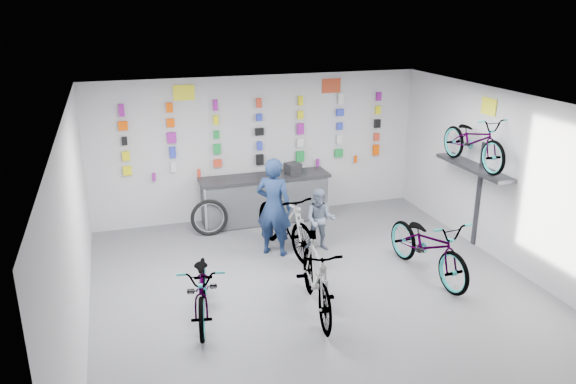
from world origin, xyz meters
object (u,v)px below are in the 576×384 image
object	(u,v)px
counter	(265,200)
bike_right	(428,245)
bike_service	(285,221)
customer	(320,220)
clerk	(274,207)
bike_left	(203,287)
bike_center	(316,277)

from	to	relation	value
counter	bike_right	distance (m)	3.74
bike_service	customer	world-z (taller)	bike_service
counter	clerk	world-z (taller)	clerk
customer	counter	bearing A→B (deg)	131.64
bike_right	bike_service	distance (m)	2.58
bike_left	customer	bearing A→B (deg)	44.91
bike_right	bike_center	bearing A→B (deg)	-171.44
bike_center	customer	world-z (taller)	customer
bike_service	customer	size ratio (longest dim) A/B	1.70
counter	bike_left	size ratio (longest dim) A/B	1.46
bike_left	bike_center	size ratio (longest dim) A/B	0.96
counter	bike_service	xyz separation A→B (m)	(-0.06, -1.57, 0.12)
bike_left	clerk	world-z (taller)	clerk
counter	bike_center	xyz separation A→B (m)	(-0.26, -3.75, 0.09)
bike_right	counter	bearing A→B (deg)	115.76
customer	clerk	bearing A→B (deg)	-163.36
bike_right	bike_service	xyz separation A→B (m)	(-2.01, 1.62, 0.05)
bike_service	bike_center	bearing A→B (deg)	-108.42
bike_service	clerk	size ratio (longest dim) A/B	1.10
bike_right	bike_service	bearing A→B (deg)	135.41
bike_left	bike_service	distance (m)	2.56
counter	bike_service	world-z (taller)	bike_service
counter	customer	size ratio (longest dim) A/B	2.28
clerk	counter	bearing A→B (deg)	-62.80
bike_left	bike_center	distance (m)	1.66
bike_left	bike_right	xyz separation A→B (m)	(3.82, 0.18, 0.07)
counter	bike_left	xyz separation A→B (m)	(-1.87, -3.38, 0.00)
bike_center	counter	bearing A→B (deg)	94.65
bike_left	bike_right	bearing A→B (deg)	12.92
bike_center	bike_service	bearing A→B (deg)	93.39
bike_service	bike_left	bearing A→B (deg)	-148.38
clerk	customer	xyz separation A→B (m)	(0.86, -0.09, -0.32)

